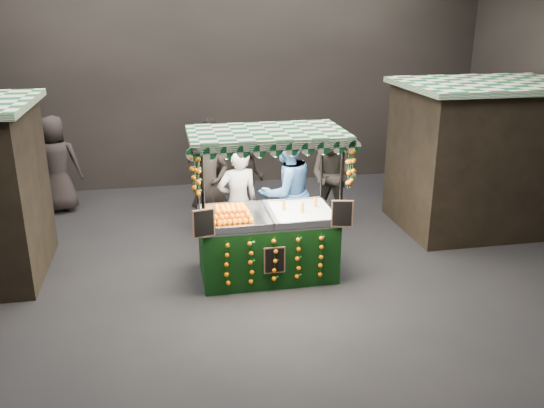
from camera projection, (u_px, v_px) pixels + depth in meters
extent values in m
plane|color=black|center=(252.00, 281.00, 8.42)|extent=(12.00, 12.00, 0.00)
cube|color=black|center=(213.00, 71.00, 12.22)|extent=(12.00, 0.10, 5.00)
cube|color=black|center=(401.00, 281.00, 2.96)|extent=(12.00, 0.10, 5.00)
cube|color=black|center=(482.00, 159.00, 10.19)|extent=(2.80, 2.00, 2.50)
cube|color=#135A29|center=(491.00, 85.00, 9.76)|extent=(3.00, 2.20, 0.10)
cube|color=black|center=(267.00, 247.00, 8.50)|extent=(1.95, 1.06, 0.88)
cube|color=silver|center=(267.00, 218.00, 8.35)|extent=(1.95, 1.06, 0.04)
cylinder|color=black|center=(204.00, 225.00, 7.66)|extent=(0.04, 0.04, 2.12)
cylinder|color=black|center=(340.00, 215.00, 8.00)|extent=(0.04, 0.04, 2.12)
cylinder|color=black|center=(199.00, 201.00, 8.59)|extent=(0.04, 0.04, 2.12)
cylinder|color=black|center=(321.00, 193.00, 8.93)|extent=(0.04, 0.04, 2.12)
cube|color=#135A29|center=(267.00, 133.00, 7.93)|extent=(2.17, 1.28, 0.07)
cube|color=silver|center=(302.00, 212.00, 8.43)|extent=(0.87, 0.96, 0.07)
cube|color=black|center=(204.00, 223.00, 7.59)|extent=(0.30, 0.08, 0.39)
cube|color=black|center=(342.00, 214.00, 7.94)|extent=(0.30, 0.08, 0.39)
cube|color=black|center=(275.00, 260.00, 7.96)|extent=(0.30, 0.02, 0.39)
imported|color=gray|center=(238.00, 202.00, 9.01)|extent=(0.72, 0.54, 1.80)
imported|color=navy|center=(286.00, 193.00, 9.13)|extent=(1.20, 1.08, 2.02)
imported|color=black|center=(209.00, 185.00, 9.76)|extent=(0.79, 0.65, 1.87)
imported|color=#2E2A25|center=(333.00, 176.00, 10.34)|extent=(1.12, 1.07, 1.82)
imported|color=#282321|center=(211.00, 163.00, 11.28)|extent=(1.10, 0.97, 1.79)
imported|color=black|center=(252.00, 174.00, 11.06)|extent=(0.98, 1.12, 1.50)
imported|color=#282221|center=(56.00, 164.00, 11.01)|extent=(0.93, 0.62, 1.88)
imported|color=#2D2625|center=(415.00, 156.00, 11.75)|extent=(1.20, 1.73, 1.79)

